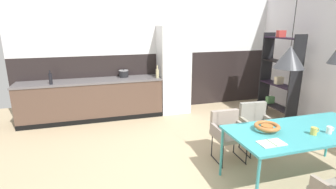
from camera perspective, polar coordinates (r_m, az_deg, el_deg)
name	(u,v)px	position (r m, az deg, el deg)	size (l,w,h in m)	color
ground_plane	(204,173)	(3.95, 7.96, -16.77)	(8.25, 8.25, 0.00)	tan
back_wall_splashback_dark	(154,81)	(6.45, -3.16, 2.92)	(6.34, 0.12, 1.38)	black
back_wall_panel_upper	(153,24)	(6.29, -3.35, 15.29)	(6.34, 0.12, 1.38)	silver
kitchen_counter	(93,100)	(6.00, -16.33, -1.10)	(3.08, 0.63, 0.89)	brown
refrigerator_column	(174,70)	(6.14, 1.23, 5.48)	(0.70, 0.60, 2.05)	silver
dining_table	(303,133)	(3.85, 27.68, -7.50)	(1.97, 0.90, 0.75)	teal
armchair_facing_counter	(255,122)	(4.56, 18.76, -5.68)	(0.52, 0.51, 0.81)	gray
armchair_by_stool	(228,129)	(4.17, 13.06, -7.42)	(0.50, 0.48, 0.77)	gray
fruit_bowl	(267,127)	(3.59, 21.05, -6.65)	(0.33, 0.33, 0.09)	#B2662D
open_book	(272,143)	(3.27, 21.91, -9.94)	(0.31, 0.19, 0.02)	white
mug_tall_blue	(314,131)	(3.73, 29.57, -7.02)	(0.12, 0.08, 0.10)	gold
mug_short_terracotta	(329,130)	(3.87, 32.11, -6.65)	(0.11, 0.07, 0.09)	white
cooking_pot	(124,74)	(6.04, -9.78, 4.56)	(0.22, 0.22, 0.19)	black
bottle_wine_green	(157,73)	(5.87, -2.36, 4.76)	(0.08, 0.08, 0.29)	tan
bottle_spice_small	(51,79)	(5.76, -24.54, 3.22)	(0.07, 0.07, 0.28)	black
open_shelf_unit	(280,74)	(6.26, 23.43, 4.11)	(0.30, 0.99, 1.94)	black
pendant_lamp_over_table_near	(290,57)	(3.31, 25.31, 7.49)	(0.35, 0.35, 1.12)	black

